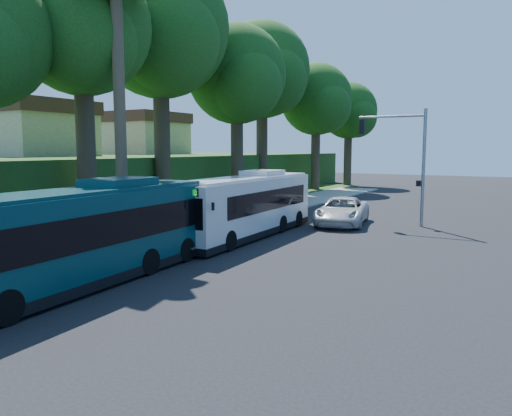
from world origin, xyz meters
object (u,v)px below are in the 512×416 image
Objects in this scene: bus_shelter at (117,207)px; pickup at (342,211)px; teal_bus at (83,234)px; white_bus at (247,205)px.

pickup is (7.61, 11.30, -0.97)m from bus_shelter.
pickup is at bearing 76.72° from teal_bus.
white_bus is at bearing -125.94° from pickup.
white_bus is at bearing 86.33° from teal_bus.
white_bus reaches higher than pickup.
white_bus is 1.95× the size of pickup.
pickup is at bearing 56.05° from bus_shelter.
teal_bus is 2.03× the size of pickup.
white_bus is (4.65, 4.82, -0.12)m from bus_shelter.
bus_shelter reaches higher than pickup.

